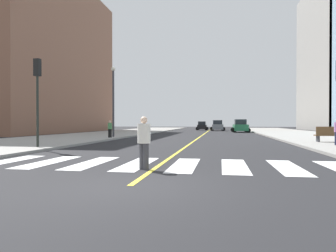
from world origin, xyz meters
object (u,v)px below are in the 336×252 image
(street_lamp, at_px, (113,95))
(car_gray_third, at_px, (217,126))
(pedestrian_crossing, at_px, (144,140))
(car_green_nearest, at_px, (240,126))
(park_bench, at_px, (328,135))
(car_black_second, at_px, (202,126))
(traffic_light_far_corner, at_px, (38,85))
(pedestrian_walking_west, at_px, (110,128))

(street_lamp, bearing_deg, car_gray_third, 71.84)
(pedestrian_crossing, bearing_deg, street_lamp, -31.85)
(car_green_nearest, distance_m, park_bench, 27.28)
(car_gray_third, xyz_separation_m, pedestrian_crossing, (-1.94, -50.33, 0.04))
(car_green_nearest, height_order, pedestrian_crossing, car_green_nearest)
(pedestrian_crossing, distance_m, street_lamp, 21.65)
(car_gray_third, xyz_separation_m, street_lamp, (-10.01, -30.51, 3.36))
(car_black_second, xyz_separation_m, traffic_light_far_corner, (-6.71, -48.60, 2.89))
(traffic_light_far_corner, height_order, pedestrian_crossing, traffic_light_far_corner)
(pedestrian_crossing, xyz_separation_m, pedestrian_walking_west, (-7.80, 18.11, 0.06))
(pedestrian_walking_west, xyz_separation_m, street_lamp, (-0.26, 1.71, 3.27))
(car_black_second, relative_size, street_lamp, 0.57)
(street_lamp, bearing_deg, pedestrian_crossing, -67.87)
(traffic_light_far_corner, distance_m, street_lamp, 13.34)
(car_gray_third, distance_m, street_lamp, 32.28)
(traffic_light_far_corner, xyz_separation_m, park_bench, (18.21, 7.79, -3.03))
(traffic_light_far_corner, bearing_deg, pedestrian_crossing, -39.26)
(car_black_second, xyz_separation_m, pedestrian_crossing, (1.24, -55.10, 0.14))
(park_bench, bearing_deg, traffic_light_far_corner, 109.29)
(car_black_second, bearing_deg, pedestrian_crossing, -88.03)
(park_bench, bearing_deg, pedestrian_crossing, 140.44)
(car_green_nearest, xyz_separation_m, park_bench, (4.61, -26.88, -0.28))
(pedestrian_walking_west, bearing_deg, park_bench, -20.56)
(car_black_second, bearing_deg, traffic_light_far_corner, -97.18)
(car_green_nearest, xyz_separation_m, traffic_light_far_corner, (-13.60, -34.67, 2.76))
(car_black_second, bearing_deg, car_green_nearest, -63.01)
(car_gray_third, height_order, park_bench, car_gray_third)
(car_gray_third, distance_m, traffic_light_far_corner, 45.02)
(car_black_second, distance_m, pedestrian_walking_west, 37.56)
(pedestrian_crossing, bearing_deg, traffic_light_far_corner, -3.23)
(traffic_light_far_corner, relative_size, park_bench, 2.79)
(car_green_nearest, bearing_deg, pedestrian_crossing, 80.12)
(car_gray_third, bearing_deg, car_black_second, -58.62)
(car_black_second, height_order, pedestrian_crossing, car_black_second)
(car_green_nearest, height_order, street_lamp, street_lamp)
(car_gray_third, height_order, traffic_light_far_corner, traffic_light_far_corner)
(park_bench, relative_size, pedestrian_walking_west, 1.15)
(traffic_light_far_corner, bearing_deg, car_gray_third, 77.28)
(car_black_second, distance_m, car_gray_third, 5.74)
(traffic_light_far_corner, xyz_separation_m, pedestrian_crossing, (7.95, -6.50, -2.75))
(car_black_second, height_order, traffic_light_far_corner, traffic_light_far_corner)
(traffic_light_far_corner, bearing_deg, park_bench, 23.14)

